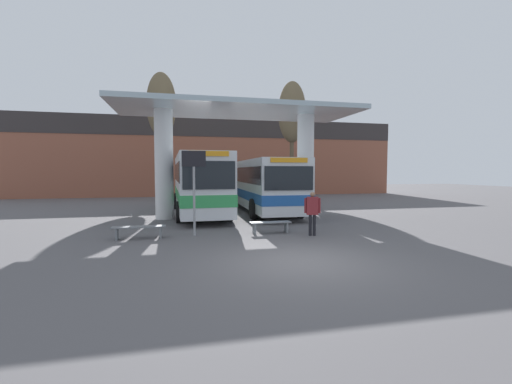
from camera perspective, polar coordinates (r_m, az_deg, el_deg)
name	(u,v)px	position (r m, az deg, el deg)	size (l,w,h in m)	color
ground_plane	(299,261)	(9.64, 7.25, -11.40)	(100.00, 100.00, 0.00)	#565456
townhouse_backdrop	(210,151)	(34.92, -7.73, 6.83)	(40.00, 0.58, 7.81)	brown
station_canopy	(238,131)	(18.75, -3.03, 10.09)	(12.77, 5.23, 5.89)	silver
transit_bus_left_bay	(199,182)	(20.14, -9.55, 1.72)	(2.88, 11.00, 3.37)	silver
transit_bus_center_bay	(263,183)	(21.02, 1.14, 1.51)	(2.97, 10.94, 3.13)	silver
waiting_bench_near_pillar	(139,229)	(13.30, -18.94, -5.90)	(1.91, 0.44, 0.46)	slate
waiting_bench_mid_platform	(270,225)	(13.71, 2.42, -5.47)	(1.65, 0.44, 0.46)	slate
info_sign_platform	(194,176)	(13.18, -10.30, 2.67)	(0.90, 0.09, 3.25)	gray
pedestrian_waiting	(312,209)	(13.27, 9.38, -2.83)	(0.61, 0.37, 1.68)	black
poplar_tree_behind_left	(292,113)	(30.47, 6.02, 12.90)	(2.39, 2.39, 10.23)	brown
poplar_tree_behind_right	(161,106)	(29.85, -15.49, 13.63)	(2.39, 2.39, 10.56)	brown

